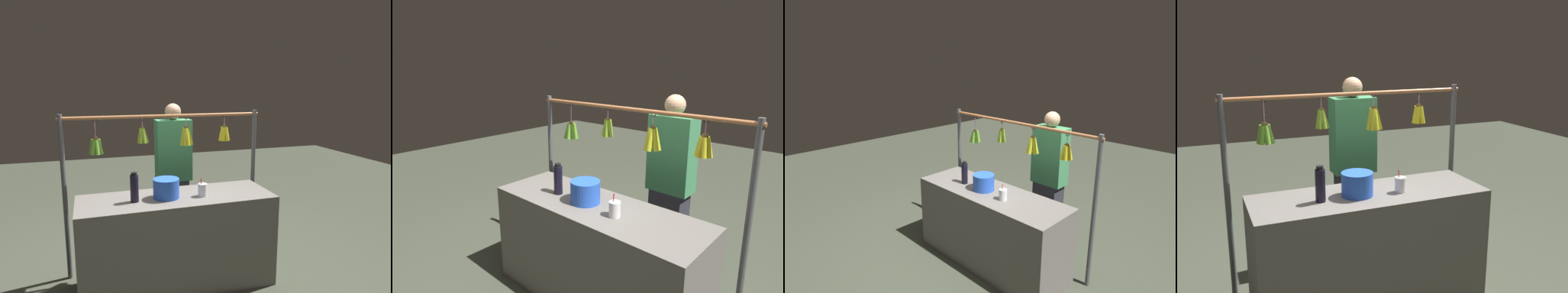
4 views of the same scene
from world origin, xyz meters
TOP-DOWN VIEW (x-y plane):
  - ground_plane at (0.00, 0.00)m, footprint 12.00×12.00m
  - market_counter at (0.00, 0.00)m, footprint 1.73×0.59m
  - display_rack at (0.00, -0.41)m, footprint 1.98×0.15m
  - water_bottle at (0.38, 0.04)m, footprint 0.07×0.07m
  - blue_bucket at (0.10, 0.01)m, footprint 0.23×0.23m
  - drink_cup at (-0.22, 0.06)m, footprint 0.08×0.08m
  - vendor_person at (-0.17, -0.81)m, footprint 0.39×0.21m

SIDE VIEW (x-z plane):
  - ground_plane at x=0.00m, z-range 0.00..0.00m
  - market_counter at x=0.00m, z-range 0.00..0.85m
  - vendor_person at x=-0.17m, z-range -0.01..1.62m
  - drink_cup at x=-0.22m, z-range 0.83..0.99m
  - blue_bucket at x=0.10m, z-range 0.85..1.02m
  - water_bottle at x=0.38m, z-range 0.85..1.10m
  - display_rack at x=0.00m, z-range 0.34..1.91m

